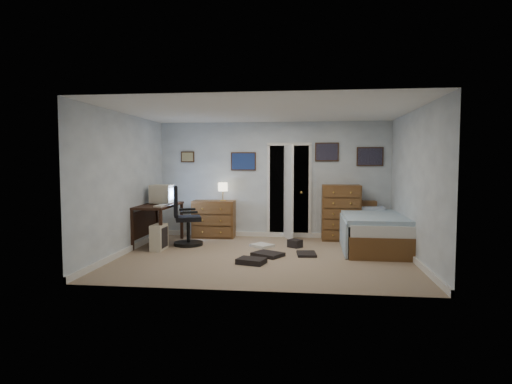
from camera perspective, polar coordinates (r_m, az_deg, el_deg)
floor at (r=7.49m, az=1.06°, el=-8.67°), size 5.00×4.00×0.02m
computer_desk at (r=8.76m, az=-13.46°, el=-2.80°), size 0.65×1.38×0.80m
crt_monitor at (r=8.83m, az=-12.45°, el=-0.26°), size 0.42×0.39×0.38m
keyboard at (r=8.32m, az=-12.54°, el=-1.78°), size 0.16×0.43×0.03m
pc_tower at (r=8.20m, az=-12.80°, el=-5.89°), size 0.22×0.45×0.48m
office_chair at (r=8.50m, az=-9.47°, el=-4.05°), size 0.72×0.72×1.17m
media_stack at (r=9.93m, az=-11.17°, el=-3.48°), size 0.14×0.14×0.71m
low_dresser at (r=9.35m, az=-5.62°, el=-3.60°), size 0.91×0.47×0.80m
table_lamp at (r=9.24m, az=-4.44°, el=0.61°), size 0.20×0.20×0.39m
doorway at (r=9.58m, az=4.49°, el=0.21°), size 0.96×1.12×2.05m
tall_dresser at (r=9.12m, az=11.26°, el=-2.71°), size 0.79×0.47×1.16m
headboard_bookcase at (r=9.27m, az=12.92°, el=-3.53°), size 0.92×0.27×0.82m
bed at (r=8.42m, az=15.33°, el=-4.98°), size 1.21×2.21×0.72m
wall_posters at (r=9.26m, az=5.82°, el=4.68°), size 4.38×0.04×0.60m
floor_clutter at (r=7.62m, az=2.26°, el=-8.08°), size 1.31×1.83×0.15m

